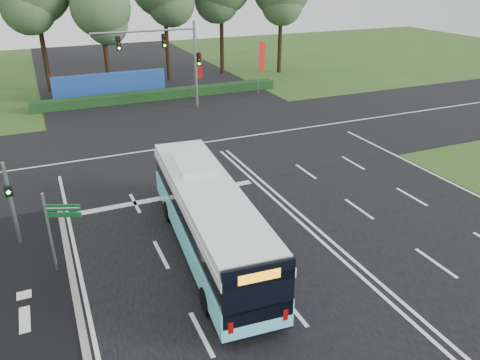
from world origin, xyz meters
name	(u,v)px	position (x,y,z in m)	size (l,w,h in m)	color
ground	(300,223)	(0.00, 0.00, 0.00)	(120.00, 120.00, 0.00)	#2F511B
road_main	(300,223)	(0.00, 0.00, 0.02)	(20.00, 120.00, 0.04)	black
road_cross	(210,142)	(0.00, 12.00, 0.03)	(120.00, 14.00, 0.05)	black
bike_path	(1,347)	(-12.50, -3.00, 0.03)	(5.00, 18.00, 0.06)	black
kerb_strip	(81,324)	(-10.10, -3.00, 0.06)	(0.25, 18.00, 0.12)	gray
city_bus	(209,218)	(-4.68, -0.58, 1.63)	(3.28, 11.44, 3.24)	#6DEDFD
pedestrian_signal	(11,202)	(-11.88, 3.20, 2.07)	(0.32, 0.43, 3.78)	gray
street_sign	(56,223)	(-10.30, 0.40, 2.19)	(1.25, 0.55, 3.41)	gray
banner_flag_mid	(198,69)	(3.13, 23.27, 2.69)	(0.56, 0.29, 4.10)	gray
banner_flag_right	(261,60)	(8.91, 22.54, 3.12)	(0.70, 0.20, 4.80)	gray
traffic_light_gantry	(173,53)	(0.21, 20.50, 4.66)	(8.41, 0.28, 7.00)	gray
hedge	(161,95)	(0.00, 24.50, 0.40)	(22.00, 1.20, 0.80)	#123314
blue_hoarding	(110,85)	(-4.00, 27.00, 1.10)	(10.00, 0.30, 2.20)	#1D479D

